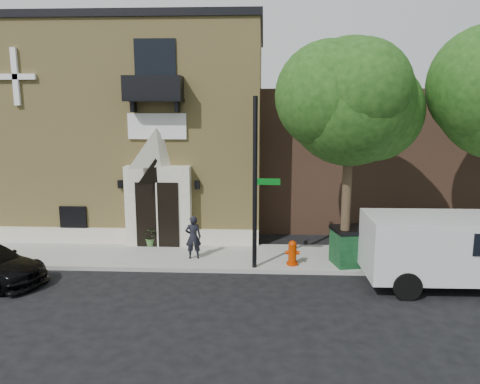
% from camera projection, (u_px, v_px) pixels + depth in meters
% --- Properties ---
extents(ground, '(120.00, 120.00, 0.00)m').
position_uv_depth(ground, '(171.00, 272.00, 16.24)').
color(ground, black).
rests_on(ground, ground).
extents(sidewalk, '(42.00, 3.00, 0.15)m').
position_uv_depth(sidewalk, '(205.00, 257.00, 17.65)').
color(sidewalk, gray).
rests_on(sidewalk, ground).
extents(church, '(12.20, 11.01, 9.30)m').
position_uv_depth(church, '(140.00, 127.00, 23.33)').
color(church, tan).
rests_on(church, ground).
extents(neighbour_building, '(18.00, 8.00, 6.40)m').
position_uv_depth(neighbour_building, '(436.00, 155.00, 23.89)').
color(neighbour_building, brown).
rests_on(neighbour_building, ground).
extents(street_tree_left, '(4.97, 4.38, 7.77)m').
position_uv_depth(street_tree_left, '(352.00, 101.00, 15.20)').
color(street_tree_left, '#38281C').
rests_on(street_tree_left, sidewalk).
extents(cargo_van, '(5.70, 2.46, 2.31)m').
position_uv_depth(cargo_van, '(463.00, 248.00, 14.71)').
color(cargo_van, silver).
rests_on(cargo_van, ground).
extents(street_sign, '(0.93, 0.93, 5.87)m').
position_uv_depth(street_sign, '(255.00, 184.00, 15.80)').
color(street_sign, black).
rests_on(street_sign, sidewalk).
extents(fire_hydrant, '(0.50, 0.40, 0.89)m').
position_uv_depth(fire_hydrant, '(292.00, 253.00, 16.49)').
color(fire_hydrant, '#A52900').
rests_on(fire_hydrant, sidewalk).
extents(dumpster, '(2.25, 1.58, 1.34)m').
position_uv_depth(dumpster, '(361.00, 245.00, 16.58)').
color(dumpster, '#0E3319').
rests_on(dumpster, sidewalk).
extents(planter, '(0.78, 0.72, 0.73)m').
position_uv_depth(planter, '(151.00, 237.00, 18.71)').
color(planter, '#447235').
rests_on(planter, sidewalk).
extents(pedestrian_near, '(0.64, 0.47, 1.61)m').
position_uv_depth(pedestrian_near, '(193.00, 237.00, 17.13)').
color(pedestrian_near, black).
rests_on(pedestrian_near, sidewalk).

